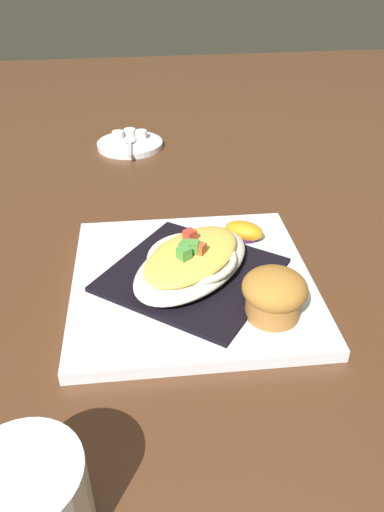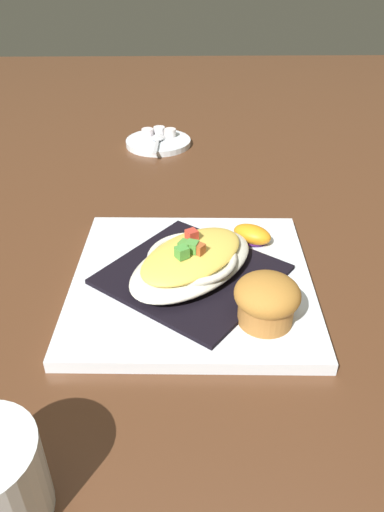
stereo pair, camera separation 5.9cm
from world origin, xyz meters
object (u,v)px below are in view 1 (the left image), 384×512
Objects in this scene: gratin_dish at (192,260)px; creamer_cup_2 at (118,135)px; creamer_cup_1 at (130,133)px; muffin at (274,294)px; orange_garnish at (244,232)px; spoon at (130,141)px; coffee_mug at (30,509)px; creamer_cup_0 at (141,134)px; creamer_saucer at (130,144)px; square_plate at (192,281)px.

creamer_cup_2 is at bearing 99.41° from gratin_dish.
muffin is at bearing -76.96° from creamer_cup_1.
spoon is (-0.14, 0.39, -0.01)m from orange_garnish.
coffee_mug is 0.78m from creamer_cup_0.
spoon is 4.34× the size of creamer_cup_1.
creamer_cup_0 is 0.05m from creamer_cup_2.
gratin_dish is 0.48m from creamer_saucer.
coffee_mug is 0.86× the size of creamer_saucer.
gratin_dish is at bearing -80.59° from creamer_cup_2.
creamer_cup_0 is at bearing 105.88° from orange_garnish.
orange_garnish is 0.61× the size of spoon.
coffee_mug reaches higher than muffin.
muffin is 0.68× the size of spoon.
square_plate is 12.11× the size of creamer_cup_0.
square_plate is at bearing 55.88° from gratin_dish.
gratin_dish is 0.51m from creamer_cup_1.
square_plate is 0.50m from creamer_cup_2.
creamer_cup_2 reaches higher than creamer_saucer.
orange_garnish is (0.08, 0.08, -0.01)m from gratin_dish.
creamer_cup_2 is at bearing -156.58° from creamer_cup_1.
muffin is 2.95× the size of creamer_cup_0.
coffee_mug is at bearing -98.69° from creamer_cup_0.
gratin_dish and muffin have the same top height.
square_plate is 0.32m from coffee_mug.
square_plate is 4.11× the size of muffin.
creamer_saucer is at bearing 87.63° from spoon.
coffee_mug reaches higher than creamer_cup_2.
creamer_cup_0 is at bearing 94.14° from gratin_dish.
gratin_dish is 0.11m from orange_garnish.
orange_garnish reaches higher than spoon.
creamer_saucer is (0.09, 0.76, -0.03)m from coffee_mug.
coffee_mug is at bearing -118.63° from gratin_dish.
muffin is at bearing -46.76° from square_plate.
square_plate is at bearing 133.24° from muffin.
gratin_dish is 1.96× the size of spoon.
muffin reaches higher than orange_garnish.
creamer_cup_1 is 1.00× the size of creamer_cup_2.
coffee_mug is at bearing -118.63° from square_plate.
creamer_cup_0 and creamer_cup_2 have the same top height.
coffee_mug reaches higher than gratin_dish.
creamer_saucer is 0.01m from spoon.
coffee_mug is 0.76m from creamer_saucer.
orange_garnish is at bearing -68.46° from creamer_cup_2.
creamer_cup_2 is at bearing 99.42° from square_plate.
gratin_dish is at bearing -136.35° from orange_garnish.
creamer_cup_2 is (-0.05, 0.00, 0.00)m from creamer_cup_0.
creamer_saucer is 5.48× the size of creamer_cup_0.
gratin_dish reaches higher than spoon.
coffee_mug is 4.71× the size of creamer_cup_1.
orange_garnish reaches higher than square_plate.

